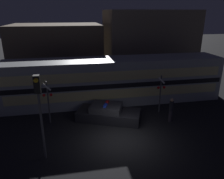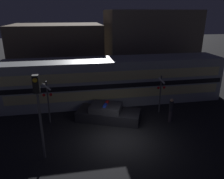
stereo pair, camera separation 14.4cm
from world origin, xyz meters
TOP-DOWN VIEW (x-y plane):
  - ground_plane at (0.00, 0.00)m, footprint 120.00×120.00m
  - train at (0.89, 6.33)m, footprint 18.54×3.02m
  - police_car at (-0.30, 2.86)m, footprint 4.92×3.48m
  - pedestrian at (4.06, 1.73)m, footprint 0.30×0.30m
  - crossing_signal_near at (3.89, 3.36)m, footprint 0.67×0.27m
  - crossing_signal_far at (-4.46, 3.14)m, footprint 0.67×0.27m
  - traffic_light_corner at (-4.42, -0.94)m, footprint 0.30×0.46m
  - building_left at (-4.19, 14.66)m, footprint 9.86×6.83m
  - building_center at (6.37, 13.51)m, footprint 9.90×6.43m

SIDE VIEW (x-z plane):
  - ground_plane at x=0.00m, z-range 0.00..0.00m
  - police_car at x=-0.30m, z-range -0.16..1.15m
  - pedestrian at x=4.06m, z-range 0.03..1.83m
  - crossing_signal_near at x=3.89m, z-range 0.26..3.27m
  - crossing_signal_far at x=-4.46m, z-range 0.27..3.37m
  - train at x=0.89m, z-range 0.00..3.82m
  - building_left at x=-4.19m, z-range 0.00..6.22m
  - traffic_light_corner at x=-4.42m, z-range 1.02..5.71m
  - building_center at x=6.37m, z-range 0.00..7.74m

